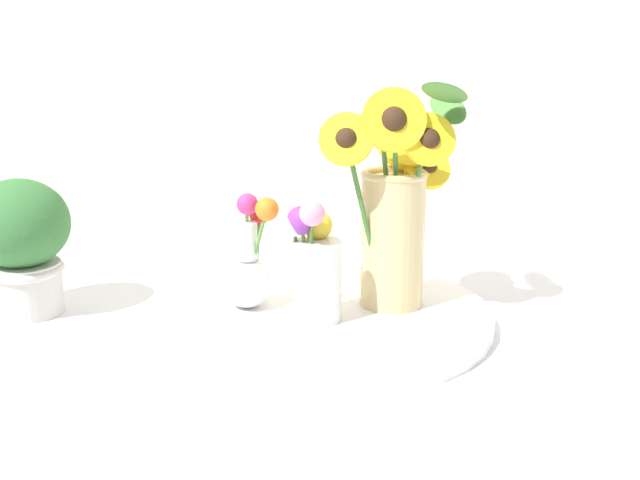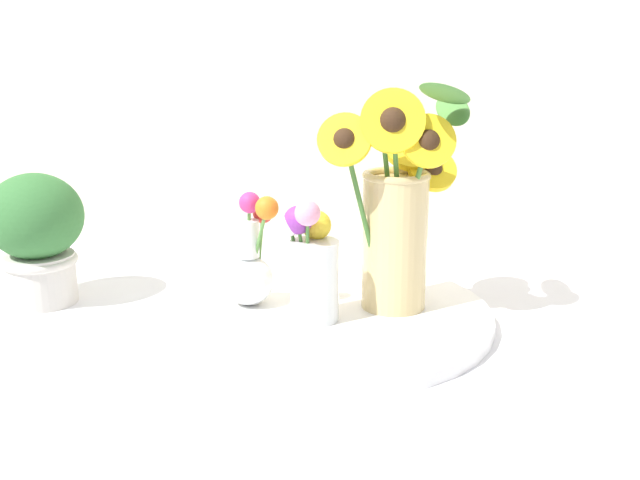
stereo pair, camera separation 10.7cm
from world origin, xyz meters
The scene contains 6 objects.
ground_plane centered at (0.00, 0.00, 0.00)m, with size 6.00×6.00×0.00m, color silver.
serving_tray centered at (-0.02, 0.04, 0.01)m, with size 0.50×0.50×0.02m.
mason_jar_sunflowers centered at (0.09, 0.06, 0.16)m, with size 0.23×0.19×0.34m.
vase_small_center centered at (-0.03, 0.00, 0.10)m, with size 0.08×0.08×0.18m.
vase_bulb_right centered at (-0.12, 0.05, 0.08)m, with size 0.09×0.08×0.17m.
potted_plant centered at (-0.46, 0.09, 0.11)m, with size 0.15×0.15×0.21m.
Camera 2 is at (0.05, -0.99, 0.41)m, focal length 42.00 mm.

